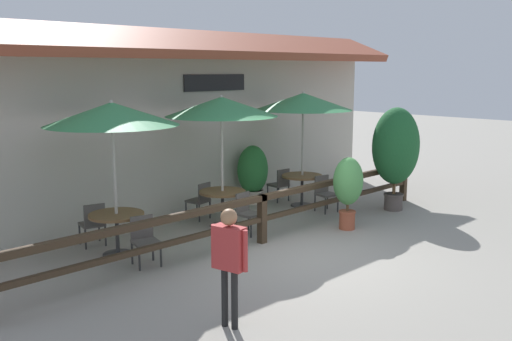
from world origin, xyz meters
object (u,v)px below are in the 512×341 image
chair_middle_wallside (200,199)px  potted_plant_corner_fern (348,185)px  dining_table_near (117,222)px  chair_far_wallside (280,183)px  dining_table_middle (222,198)px  chair_far_streetside (325,192)px  potted_plant_entrance_palm (396,148)px  patio_umbrella_near (112,114)px  chair_near_streetside (145,238)px  patio_umbrella_far (303,102)px  chair_near_wallside (93,222)px  dining_table_far (302,181)px  pedestrian (229,252)px  potted_plant_broad_leaf (253,173)px  patio_umbrella_middle (221,107)px  chair_middle_streetside (247,211)px

chair_middle_wallside → potted_plant_corner_fern: bearing=109.8°
dining_table_near → chair_far_wallside: 5.26m
dining_table_middle → chair_far_streetside: 2.68m
chair_far_streetside → potted_plant_entrance_palm: size_ratio=0.34×
chair_far_streetside → dining_table_middle: bearing=176.2°
patio_umbrella_near → potted_plant_entrance_palm: size_ratio=1.14×
chair_near_streetside → chair_far_streetside: same height
chair_far_wallside → patio_umbrella_far: bearing=97.4°
dining_table_near → chair_near_wallside: (-0.05, 0.78, -0.15)m
chair_near_wallside → chair_far_streetside: bearing=176.7°
dining_table_middle → dining_table_far: (2.59, 0.00, 0.00)m
dining_table_near → pedestrian: pedestrian is taller
patio_umbrella_far → potted_plant_entrance_palm: patio_umbrella_far is taller
potted_plant_corner_fern → potted_plant_broad_leaf: size_ratio=1.05×
patio_umbrella_middle → chair_near_wallside: bearing=165.8°
dining_table_far → potted_plant_corner_fern: size_ratio=0.65×
chair_near_streetside → patio_umbrella_middle: size_ratio=0.30×
pedestrian → dining_table_near: bearing=160.1°
dining_table_near → dining_table_middle: same height
chair_middle_streetside → chair_middle_wallside: 1.53m
chair_middle_wallside → chair_far_wallside: size_ratio=1.00×
patio_umbrella_near → patio_umbrella_far: same height
patio_umbrella_near → chair_near_streetside: 2.23m
dining_table_near → chair_middle_streetside: (2.62, -0.66, -0.15)m
potted_plant_corner_fern → dining_table_far: bearing=66.4°
chair_near_wallside → potted_plant_corner_fern: potted_plant_corner_fern is taller
chair_near_streetside → potted_plant_entrance_palm: (6.41, -0.91, 1.03)m
dining_table_middle → potted_plant_broad_leaf: 2.22m
chair_far_wallside → potted_plant_corner_fern: potted_plant_corner_fern is taller
chair_far_streetside → dining_table_near: bearing=-175.0°
chair_middle_wallside → chair_far_streetside: size_ratio=1.00×
patio_umbrella_far → potted_plant_broad_leaf: patio_umbrella_far is taller
patio_umbrella_far → chair_far_streetside: bearing=-91.2°
dining_table_middle → potted_plant_broad_leaf: potted_plant_broad_leaf is taller
dining_table_far → potted_plant_broad_leaf: 1.26m
dining_table_middle → dining_table_near: bearing=-177.7°
dining_table_far → potted_plant_corner_fern: 2.22m
chair_near_streetside → chair_near_wallside: size_ratio=1.00×
chair_near_streetside → chair_middle_wallside: 3.05m
chair_near_wallside → potted_plant_broad_leaf: 4.64m
chair_middle_streetside → chair_far_wallside: (2.58, 1.48, 0.00)m
dining_table_middle → chair_far_wallside: 2.67m
patio_umbrella_far → chair_far_streetside: 2.21m
chair_near_streetside → chair_far_streetside: (5.14, 0.16, 0.00)m
dining_table_near → potted_plant_broad_leaf: potted_plant_broad_leaf is taller
patio_umbrella_far → dining_table_far: patio_umbrella_far is taller
chair_far_streetside → potted_plant_corner_fern: bearing=-112.1°
chair_middle_streetside → potted_plant_entrance_palm: (3.85, -1.03, 1.03)m
patio_umbrella_middle → chair_middle_wallside: patio_umbrella_middle is taller
dining_table_middle → potted_plant_entrance_palm: 4.33m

